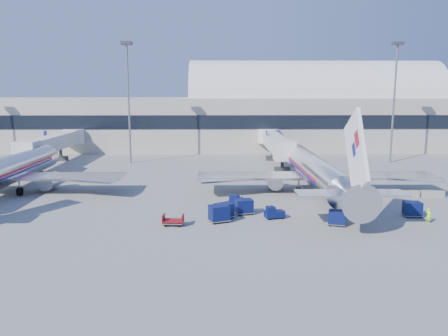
{
  "coord_description": "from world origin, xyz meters",
  "views": [
    {
      "loc": [
        -3.29,
        -52.83,
        13.51
      ],
      "look_at": [
        -2.47,
        6.0,
        3.2
      ],
      "focal_mm": 35.0,
      "sensor_mm": 36.0,
      "label": 1
    }
  ],
  "objects_px": {
    "cart_train_c": "(219,213)",
    "ramp_worker": "(428,215)",
    "cart_solo_near": "(337,218)",
    "tug_lead": "(274,213)",
    "barrier_near": "(382,194)",
    "cart_solo_far": "(412,209)",
    "cart_open_red": "(173,222)",
    "cart_train_a": "(244,206)",
    "barrier_mid": "(407,194)",
    "mast_west": "(128,85)",
    "tug_right": "(352,206)",
    "jetbridge_near": "(274,142)",
    "jetbridge_mid": "(56,142)",
    "tug_left": "(235,201)",
    "airliner_mid": "(2,173)",
    "mast_east": "(395,85)",
    "airliner_main": "(317,172)",
    "cart_train_b": "(224,210)",
    "barrier_far": "(433,194)"
  },
  "relations": [
    {
      "from": "tug_right",
      "to": "cart_train_c",
      "type": "distance_m",
      "value": 15.55
    },
    {
      "from": "cart_train_a",
      "to": "tug_left",
      "type": "bearing_deg",
      "value": 91.9
    },
    {
      "from": "cart_open_red",
      "to": "tug_left",
      "type": "bearing_deg",
      "value": 51.45
    },
    {
      "from": "airliner_main",
      "to": "tug_right",
      "type": "distance_m",
      "value": 9.96
    },
    {
      "from": "cart_solo_near",
      "to": "barrier_near",
      "type": "bearing_deg",
      "value": 69.7
    },
    {
      "from": "airliner_main",
      "to": "cart_train_a",
      "type": "xyz_separation_m",
      "value": [
        -10.38,
        -10.19,
        -2.02
      ]
    },
    {
      "from": "tug_right",
      "to": "ramp_worker",
      "type": "bearing_deg",
      "value": 5.37
    },
    {
      "from": "barrier_mid",
      "to": "cart_solo_near",
      "type": "bearing_deg",
      "value": -136.07
    },
    {
      "from": "barrier_near",
      "to": "tug_right",
      "type": "height_order",
      "value": "tug_right"
    },
    {
      "from": "cart_solo_near",
      "to": "tug_lead",
      "type": "bearing_deg",
      "value": 174.54
    },
    {
      "from": "barrier_near",
      "to": "cart_solo_far",
      "type": "bearing_deg",
      "value": -90.18
    },
    {
      "from": "barrier_far",
      "to": "cart_train_c",
      "type": "bearing_deg",
      "value": -159.06
    },
    {
      "from": "mast_east",
      "to": "tug_left",
      "type": "height_order",
      "value": "mast_east"
    },
    {
      "from": "tug_right",
      "to": "tug_left",
      "type": "relative_size",
      "value": 0.92
    },
    {
      "from": "jetbridge_mid",
      "to": "barrier_near",
      "type": "height_order",
      "value": "jetbridge_mid"
    },
    {
      "from": "jetbridge_near",
      "to": "cart_solo_far",
      "type": "height_order",
      "value": "jetbridge_near"
    },
    {
      "from": "barrier_mid",
      "to": "tug_left",
      "type": "xyz_separation_m",
      "value": [
        -22.55,
        -4.52,
        0.25
      ]
    },
    {
      "from": "jetbridge_near",
      "to": "mast_east",
      "type": "bearing_deg",
      "value": -2.07
    },
    {
      "from": "jetbridge_mid",
      "to": "ramp_worker",
      "type": "height_order",
      "value": "jetbridge_mid"
    },
    {
      "from": "jetbridge_near",
      "to": "barrier_near",
      "type": "relative_size",
      "value": 9.17
    },
    {
      "from": "barrier_far",
      "to": "barrier_mid",
      "type": "bearing_deg",
      "value": 180.0
    },
    {
      "from": "cart_train_c",
      "to": "cart_open_red",
      "type": "relative_size",
      "value": 1.13
    },
    {
      "from": "cart_solo_far",
      "to": "ramp_worker",
      "type": "distance_m",
      "value": 2.42
    },
    {
      "from": "airliner_mid",
      "to": "barrier_near",
      "type": "xyz_separation_m",
      "value": [
        50.0,
        -2.51,
        -2.48
      ]
    },
    {
      "from": "cart_train_c",
      "to": "ramp_worker",
      "type": "xyz_separation_m",
      "value": [
        21.82,
        -0.63,
        -0.16
      ]
    },
    {
      "from": "airliner_main",
      "to": "tug_left",
      "type": "xyz_separation_m",
      "value": [
        -11.25,
        -7.02,
        -2.22
      ]
    },
    {
      "from": "barrier_near",
      "to": "mast_east",
      "type": "bearing_deg",
      "value": 66.8
    },
    {
      "from": "tug_lead",
      "to": "tug_left",
      "type": "xyz_separation_m",
      "value": [
        -3.96,
        4.92,
        0.08
      ]
    },
    {
      "from": "cart_train_b",
      "to": "jetbridge_mid",
      "type": "bearing_deg",
      "value": 97.28
    },
    {
      "from": "airliner_mid",
      "to": "mast_west",
      "type": "relative_size",
      "value": 1.65
    },
    {
      "from": "jetbridge_near",
      "to": "cart_train_a",
      "type": "height_order",
      "value": "jetbridge_near"
    },
    {
      "from": "airliner_mid",
      "to": "cart_solo_far",
      "type": "xyz_separation_m",
      "value": [
        49.97,
        -11.44,
        -2.04
      ]
    },
    {
      "from": "jetbridge_near",
      "to": "tug_right",
      "type": "height_order",
      "value": "jetbridge_near"
    },
    {
      "from": "cart_train_a",
      "to": "cart_open_red",
      "type": "bearing_deg",
      "value": -164.75
    },
    {
      "from": "cart_solo_far",
      "to": "mast_east",
      "type": "bearing_deg",
      "value": 75.93
    },
    {
      "from": "barrier_mid",
      "to": "mast_west",
      "type": "bearing_deg",
      "value": 145.86
    },
    {
      "from": "tug_right",
      "to": "cart_train_c",
      "type": "relative_size",
      "value": 0.97
    },
    {
      "from": "jetbridge_near",
      "to": "airliner_main",
      "type": "bearing_deg",
      "value": -84.78
    },
    {
      "from": "jetbridge_mid",
      "to": "ramp_worker",
      "type": "bearing_deg",
      "value": -37.07
    },
    {
      "from": "airliner_mid",
      "to": "tug_right",
      "type": "relative_size",
      "value": 15.51
    },
    {
      "from": "mast_west",
      "to": "jetbridge_mid",
      "type": "bearing_deg",
      "value": 176.79
    },
    {
      "from": "barrier_mid",
      "to": "airliner_main",
      "type": "bearing_deg",
      "value": 167.5
    },
    {
      "from": "tug_left",
      "to": "cart_solo_near",
      "type": "height_order",
      "value": "cart_solo_near"
    },
    {
      "from": "barrier_near",
      "to": "tug_left",
      "type": "relative_size",
      "value": 1.14
    },
    {
      "from": "jetbridge_mid",
      "to": "cart_train_c",
      "type": "distance_m",
      "value": 50.39
    },
    {
      "from": "tug_left",
      "to": "tug_lead",
      "type": "bearing_deg",
      "value": -122.86
    },
    {
      "from": "barrier_mid",
      "to": "mast_east",
      "type": "bearing_deg",
      "value": 72.74
    },
    {
      "from": "cart_open_red",
      "to": "cart_train_a",
      "type": "bearing_deg",
      "value": 32.43
    },
    {
      "from": "tug_right",
      "to": "airliner_mid",
      "type": "bearing_deg",
      "value": -154.36
    },
    {
      "from": "airliner_mid",
      "to": "jetbridge_mid",
      "type": "bearing_deg",
      "value": 95.22
    }
  ]
}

